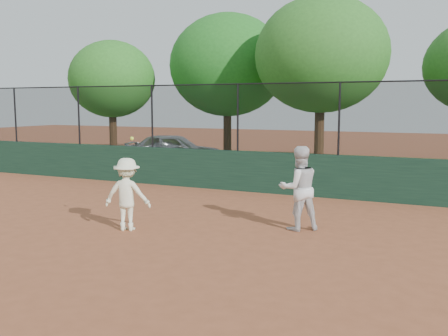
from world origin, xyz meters
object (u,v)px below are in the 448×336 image
at_px(tree_1, 227,65).
at_px(tree_2, 321,55).
at_px(player_second, 299,188).
at_px(player_main, 127,194).
at_px(tree_0, 112,79).
at_px(parked_car, 174,150).

xyz_separation_m(tree_1, tree_2, (4.62, -1.82, 0.11)).
relative_size(player_second, player_main, 0.89).
bearing_deg(tree_2, tree_1, 158.51).
relative_size(tree_1, tree_2, 1.00).
distance_m(player_second, tree_2, 9.53).
bearing_deg(tree_0, parked_car, -11.55).
height_order(tree_0, tree_2, tree_2).
bearing_deg(player_main, parked_car, 115.40).
bearing_deg(player_second, tree_0, -74.60).
bearing_deg(parked_car, tree_2, -100.55).
relative_size(parked_car, player_main, 2.07).
bearing_deg(tree_2, player_main, -98.08).
height_order(player_second, tree_1, tree_1).
bearing_deg(tree_0, tree_1, 16.89).
bearing_deg(tree_0, tree_2, -1.59).
bearing_deg(tree_1, player_second, -58.75).
relative_size(parked_car, tree_0, 0.74).
height_order(parked_car, tree_1, tree_1).
bearing_deg(tree_1, player_main, -75.21).
xyz_separation_m(player_main, tree_2, (1.45, 10.20, 3.64)).
distance_m(parked_car, player_second, 11.33).
xyz_separation_m(player_main, tree_0, (-8.28, 10.47, 2.95)).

